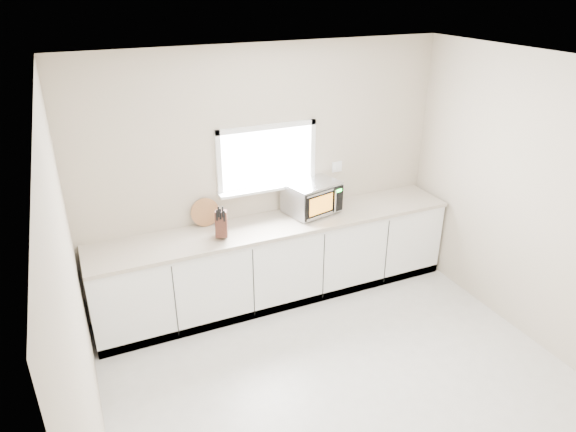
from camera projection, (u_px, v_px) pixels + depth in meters
ground at (357, 398)px, 4.38m from camera, size 4.00×4.00×0.00m
back_wall at (267, 174)px, 5.45m from camera, size 4.00×0.17×2.70m
cabinets at (278, 262)px, 5.59m from camera, size 3.92×0.60×0.88m
countertop at (278, 224)px, 5.39m from camera, size 3.92×0.64×0.04m
microwave at (312, 197)px, 5.54m from camera, size 0.63×0.54×0.35m
knife_block at (221, 223)px, 5.03m from camera, size 0.19×0.27×0.35m
cutting_board at (205, 212)px, 5.26m from camera, size 0.30×0.07×0.30m
coffee_grinder at (298, 208)px, 5.45m from camera, size 0.14×0.14×0.22m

